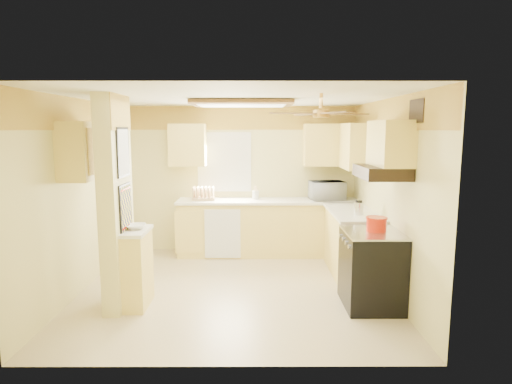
{
  "coord_description": "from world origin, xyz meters",
  "views": [
    {
      "loc": [
        0.27,
        -5.47,
        2.11
      ],
      "look_at": [
        0.29,
        0.35,
        1.25
      ],
      "focal_mm": 30.0,
      "sensor_mm": 36.0,
      "label": 1
    }
  ],
  "objects_px": {
    "dutch_oven": "(376,224)",
    "bowl": "(136,227)",
    "stove": "(371,269)",
    "microwave": "(327,190)",
    "kettle": "(359,208)"
  },
  "relations": [
    {
      "from": "bowl",
      "to": "microwave",
      "type": "bearing_deg",
      "value": 39.07
    },
    {
      "from": "dutch_oven",
      "to": "kettle",
      "type": "xyz_separation_m",
      "value": [
        -0.0,
        0.85,
        0.03
      ]
    },
    {
      "from": "microwave",
      "to": "kettle",
      "type": "height_order",
      "value": "microwave"
    },
    {
      "from": "microwave",
      "to": "bowl",
      "type": "height_order",
      "value": "microwave"
    },
    {
      "from": "kettle",
      "to": "bowl",
      "type": "bearing_deg",
      "value": -163.41
    },
    {
      "from": "bowl",
      "to": "dutch_oven",
      "type": "height_order",
      "value": "dutch_oven"
    },
    {
      "from": "stove",
      "to": "microwave",
      "type": "height_order",
      "value": "microwave"
    },
    {
      "from": "dutch_oven",
      "to": "kettle",
      "type": "distance_m",
      "value": 0.85
    },
    {
      "from": "stove",
      "to": "bowl",
      "type": "distance_m",
      "value": 2.85
    },
    {
      "from": "dutch_oven",
      "to": "bowl",
      "type": "bearing_deg",
      "value": 179.93
    },
    {
      "from": "bowl",
      "to": "kettle",
      "type": "xyz_separation_m",
      "value": [
        2.84,
        0.85,
        0.07
      ]
    },
    {
      "from": "stove",
      "to": "microwave",
      "type": "bearing_deg",
      "value": 94.92
    },
    {
      "from": "microwave",
      "to": "stove",
      "type": "bearing_deg",
      "value": 86.84
    },
    {
      "from": "microwave",
      "to": "dutch_oven",
      "type": "relative_size",
      "value": 2.22
    },
    {
      "from": "dutch_oven",
      "to": "microwave",
      "type": "bearing_deg",
      "value": 96.17
    }
  ]
}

